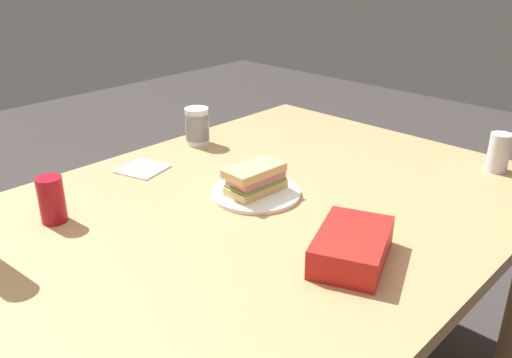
{
  "coord_description": "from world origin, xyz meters",
  "views": [
    {
      "loc": [
        0.95,
        0.9,
        1.4
      ],
      "look_at": [
        -0.05,
        -0.05,
        0.79
      ],
      "focal_mm": 37.82,
      "sensor_mm": 36.0,
      "label": 1
    }
  ],
  "objects_px": {
    "sandwich": "(255,179)",
    "soda_can_silver": "(499,153)",
    "soda_can_red": "(52,200)",
    "plastic_cup_stack": "(197,126)",
    "dining_table": "(256,231)",
    "paper_plate": "(256,193)",
    "chip_bag": "(352,247)"
  },
  "relations": [
    {
      "from": "sandwich",
      "to": "soda_can_silver",
      "type": "bearing_deg",
      "value": 146.95
    },
    {
      "from": "sandwich",
      "to": "dining_table",
      "type": "bearing_deg",
      "value": 43.52
    },
    {
      "from": "paper_plate",
      "to": "chip_bag",
      "type": "bearing_deg",
      "value": 75.57
    },
    {
      "from": "dining_table",
      "to": "sandwich",
      "type": "bearing_deg",
      "value": -136.48
    },
    {
      "from": "soda_can_silver",
      "to": "paper_plate",
      "type": "bearing_deg",
      "value": -33.31
    },
    {
      "from": "soda_can_red",
      "to": "plastic_cup_stack",
      "type": "bearing_deg",
      "value": -164.88
    },
    {
      "from": "dining_table",
      "to": "paper_plate",
      "type": "height_order",
      "value": "paper_plate"
    },
    {
      "from": "sandwich",
      "to": "soda_can_silver",
      "type": "relative_size",
      "value": 1.53
    },
    {
      "from": "soda_can_red",
      "to": "plastic_cup_stack",
      "type": "height_order",
      "value": "plastic_cup_stack"
    },
    {
      "from": "soda_can_red",
      "to": "soda_can_silver",
      "type": "relative_size",
      "value": 1.0
    },
    {
      "from": "soda_can_red",
      "to": "chip_bag",
      "type": "relative_size",
      "value": 0.53
    },
    {
      "from": "paper_plate",
      "to": "sandwich",
      "type": "bearing_deg",
      "value": 23.5
    },
    {
      "from": "dining_table",
      "to": "plastic_cup_stack",
      "type": "distance_m",
      "value": 0.56
    },
    {
      "from": "plastic_cup_stack",
      "to": "soda_can_red",
      "type": "bearing_deg",
      "value": 15.12
    },
    {
      "from": "sandwich",
      "to": "chip_bag",
      "type": "height_order",
      "value": "sandwich"
    },
    {
      "from": "chip_bag",
      "to": "plastic_cup_stack",
      "type": "distance_m",
      "value": 0.88
    },
    {
      "from": "soda_can_red",
      "to": "chip_bag",
      "type": "xyz_separation_m",
      "value": [
        -0.37,
        0.66,
        -0.03
      ]
    },
    {
      "from": "paper_plate",
      "to": "sandwich",
      "type": "relative_size",
      "value": 1.36
    },
    {
      "from": "chip_bag",
      "to": "soda_can_silver",
      "type": "relative_size",
      "value": 1.89
    },
    {
      "from": "paper_plate",
      "to": "plastic_cup_stack",
      "type": "xyz_separation_m",
      "value": [
        -0.17,
        -0.44,
        0.06
      ]
    },
    {
      "from": "dining_table",
      "to": "soda_can_red",
      "type": "bearing_deg",
      "value": -37.77
    },
    {
      "from": "sandwich",
      "to": "plastic_cup_stack",
      "type": "xyz_separation_m",
      "value": [
        -0.17,
        -0.44,
        0.01
      ]
    },
    {
      "from": "dining_table",
      "to": "soda_can_silver",
      "type": "bearing_deg",
      "value": 151.85
    },
    {
      "from": "paper_plate",
      "to": "sandwich",
      "type": "xyz_separation_m",
      "value": [
        0.0,
        0.0,
        0.05
      ]
    },
    {
      "from": "sandwich",
      "to": "plastic_cup_stack",
      "type": "distance_m",
      "value": 0.48
    },
    {
      "from": "chip_bag",
      "to": "plastic_cup_stack",
      "type": "relative_size",
      "value": 1.76
    },
    {
      "from": "paper_plate",
      "to": "soda_can_silver",
      "type": "distance_m",
      "value": 0.78
    },
    {
      "from": "sandwich",
      "to": "chip_bag",
      "type": "bearing_deg",
      "value": 76.04
    },
    {
      "from": "dining_table",
      "to": "soda_can_silver",
      "type": "height_order",
      "value": "soda_can_silver"
    },
    {
      "from": "plastic_cup_stack",
      "to": "chip_bag",
      "type": "bearing_deg",
      "value": 72.2
    },
    {
      "from": "chip_bag",
      "to": "soda_can_red",
      "type": "bearing_deg",
      "value": 97.43
    },
    {
      "from": "dining_table",
      "to": "chip_bag",
      "type": "distance_m",
      "value": 0.36
    }
  ]
}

